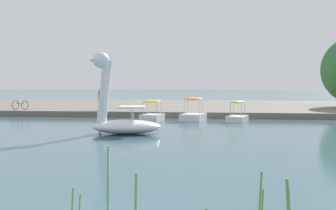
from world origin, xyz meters
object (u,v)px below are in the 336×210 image
person_on_path (100,99)px  bicycle_parked (20,105)px  pedal_boat_yellow (152,114)px  pedal_boat_lime (237,115)px  swan_boat (121,115)px  pedal_boat_orange (193,114)px

person_on_path → bicycle_parked: (-6.75, -0.06, -0.54)m
pedal_boat_yellow → pedal_boat_lime: bearing=-1.4°
bicycle_parked → swan_boat: bearing=-46.7°
pedal_boat_orange → bicycle_parked: bearing=165.4°
pedal_boat_lime → pedal_boat_yellow: (-5.82, 0.15, 0.03)m
swan_boat → pedal_boat_orange: swan_boat is taller
pedal_boat_lime → bicycle_parked: bearing=166.8°
person_on_path → swan_boat: bearing=-68.4°
pedal_boat_orange → swan_boat: bearing=-108.4°
pedal_boat_lime → bicycle_parked: size_ratio=1.37×
swan_boat → pedal_boat_lime: swan_boat is taller
pedal_boat_orange → pedal_boat_yellow: bearing=-176.5°
swan_boat → pedal_boat_yellow: (0.04, 8.46, -0.47)m
swan_boat → pedal_boat_lime: (5.85, 8.31, -0.49)m
pedal_boat_lime → pedal_boat_yellow: pedal_boat_yellow is taller
person_on_path → pedal_boat_yellow: bearing=-38.9°
swan_boat → pedal_boat_lime: 10.18m
pedal_boat_yellow → person_on_path: 6.46m
pedal_boat_lime → pedal_boat_orange: 3.01m
pedal_boat_lime → person_on_path: 11.61m
pedal_boat_lime → person_on_path: size_ratio=1.33×
person_on_path → bicycle_parked: size_ratio=1.03×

